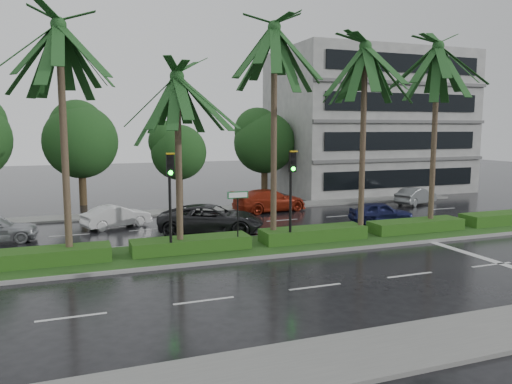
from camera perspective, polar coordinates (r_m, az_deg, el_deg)
name	(u,v)px	position (r m, az deg, el deg)	size (l,w,h in m)	color
ground	(263,253)	(22.22, 0.80, -7.03)	(120.00, 120.00, 0.00)	black
near_sidewalk	(411,346)	(13.73, 17.25, -16.42)	(40.00, 2.40, 0.12)	slate
far_sidewalk	(197,210)	(33.43, -6.75, -2.09)	(40.00, 2.00, 0.12)	slate
median	(255,247)	(23.11, -0.12, -6.26)	(36.00, 4.00, 0.15)	gray
hedge	(255,239)	(23.02, -0.12, -5.36)	(35.20, 1.40, 0.60)	#244C15
lane_markings	(328,250)	(23.10, 8.26, -6.53)	(34.00, 13.06, 0.01)	silver
palm_row	(228,61)	(22.25, -3.24, 14.71)	(26.30, 4.20, 10.63)	#3D2C23
signal_median_left	(170,189)	(20.85, -9.78, 0.30)	(0.34, 0.42, 4.36)	black
signal_median_right	(292,184)	(22.53, 4.09, 0.91)	(0.34, 0.42, 4.36)	black
street_sign	(238,206)	(21.90, -2.09, -1.57)	(0.95, 0.09, 2.60)	black
bg_trees	(165,139)	(38.25, -10.32, 6.01)	(33.23, 5.43, 7.85)	#3B2F1A
building	(368,122)	(45.44, 12.66, 7.79)	(16.00, 10.00, 12.00)	gray
car_white	(117,216)	(28.85, -15.64, -2.70)	(3.74, 1.30, 1.23)	silver
car_darkgrey	(211,219)	(26.28, -5.15, -3.10)	(5.49, 2.53, 1.53)	#232326
car_red	(270,200)	(33.05, 1.57, -0.97)	(5.07, 2.06, 1.47)	maroon
car_blue	(381,213)	(29.88, 14.09, -2.30)	(3.66, 1.47, 1.25)	#1A1F4F
car_grey	(416,196)	(37.87, 17.80, -0.44)	(3.72, 1.30, 1.23)	#5A5E60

